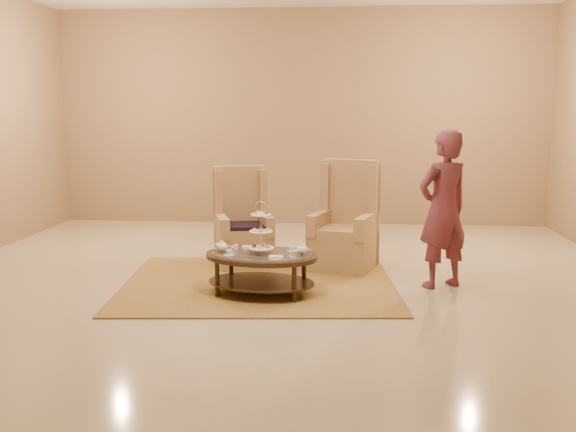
# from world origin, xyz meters

# --- Properties ---
(ground) EXTENTS (8.00, 8.00, 0.00)m
(ground) POSITION_xyz_m (0.00, 0.00, 0.00)
(ground) COLOR #C0AF8F
(ground) RESTS_ON ground
(ceiling) EXTENTS (8.00, 8.00, 0.02)m
(ceiling) POSITION_xyz_m (0.00, 0.00, 0.00)
(ceiling) COLOR beige
(ceiling) RESTS_ON ground
(wall_back) EXTENTS (8.00, 0.04, 3.50)m
(wall_back) POSITION_xyz_m (0.00, 4.00, 1.75)
(wall_back) COLOR #8A6D4B
(wall_back) RESTS_ON ground
(rug) EXTENTS (3.09, 2.65, 0.02)m
(rug) POSITION_xyz_m (-0.22, 0.13, 0.01)
(rug) COLOR #A5873A
(rug) RESTS_ON ground
(tea_table) EXTENTS (1.28, 0.99, 0.97)m
(tea_table) POSITION_xyz_m (-0.14, -0.29, 0.35)
(tea_table) COLOR black
(tea_table) RESTS_ON ground
(armchair_left) EXTENTS (0.82, 0.83, 1.19)m
(armchair_left) POSITION_xyz_m (-0.53, 1.04, 0.40)
(armchair_left) COLOR #AD8351
(armchair_left) RESTS_ON ground
(armchair_right) EXTENTS (0.88, 0.89, 1.28)m
(armchair_right) POSITION_xyz_m (0.73, 0.95, 0.43)
(armchair_right) COLOR #AD8351
(armchair_right) RESTS_ON ground
(person) EXTENTS (0.73, 0.65, 1.67)m
(person) POSITION_xyz_m (1.73, 0.17, 0.84)
(person) COLOR brown
(person) RESTS_ON ground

